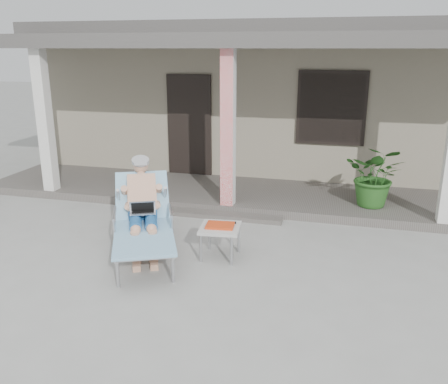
# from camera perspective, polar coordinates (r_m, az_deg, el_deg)

# --- Properties ---
(ground) EXTENTS (60.00, 60.00, 0.00)m
(ground) POSITION_cam_1_polar(r_m,az_deg,el_deg) (6.44, -4.29, -8.55)
(ground) COLOR #9E9E99
(ground) RESTS_ON ground
(house) EXTENTS (10.40, 5.40, 3.30)m
(house) POSITION_cam_1_polar(r_m,az_deg,el_deg) (12.18, 5.63, 11.69)
(house) COLOR #9F977E
(house) RESTS_ON ground
(porch_deck) EXTENTS (10.00, 2.00, 0.15)m
(porch_deck) POSITION_cam_1_polar(r_m,az_deg,el_deg) (9.11, 1.79, -0.25)
(porch_deck) COLOR #605B56
(porch_deck) RESTS_ON ground
(porch_overhang) EXTENTS (10.00, 2.30, 2.85)m
(porch_overhang) POSITION_cam_1_polar(r_m,az_deg,el_deg) (8.65, 1.87, 17.09)
(porch_overhang) COLOR silver
(porch_overhang) RESTS_ON porch_deck
(porch_step) EXTENTS (2.00, 0.30, 0.07)m
(porch_step) POSITION_cam_1_polar(r_m,az_deg,el_deg) (8.06, -0.05, -2.84)
(porch_step) COLOR #605B56
(porch_step) RESTS_ON ground
(lounger) EXTENTS (1.50, 2.09, 1.32)m
(lounger) POSITION_cam_1_polar(r_m,az_deg,el_deg) (6.58, -9.83, -0.61)
(lounger) COLOR #B7B7BC
(lounger) RESTS_ON ground
(side_table) EXTENTS (0.59, 0.59, 0.48)m
(side_table) POSITION_cam_1_polar(r_m,az_deg,el_deg) (6.45, -0.47, -4.53)
(side_table) COLOR #B8B8B3
(side_table) RESTS_ON ground
(potted_palm) EXTENTS (1.13, 1.04, 1.07)m
(potted_palm) POSITION_cam_1_polar(r_m,az_deg,el_deg) (8.45, 17.83, 1.86)
(potted_palm) COLOR #26591E
(potted_palm) RESTS_ON porch_deck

